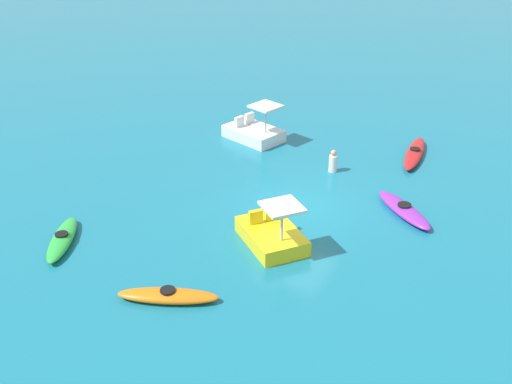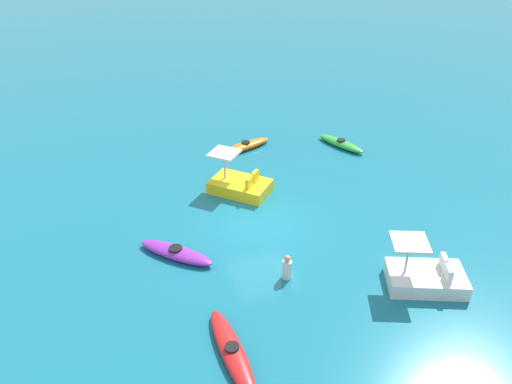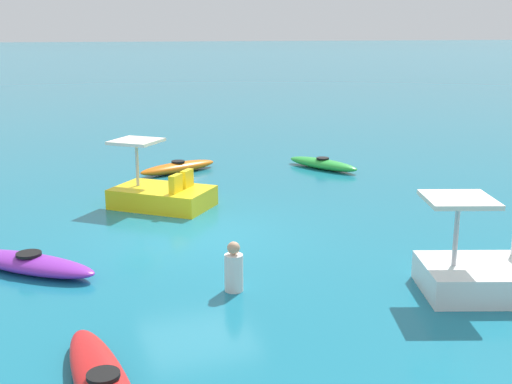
# 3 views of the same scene
# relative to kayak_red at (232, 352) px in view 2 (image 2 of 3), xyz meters

# --- Properties ---
(ground_plane) EXTENTS (600.00, 600.00, 0.00)m
(ground_plane) POSITION_rel_kayak_red_xyz_m (-5.83, 2.75, -0.16)
(ground_plane) COLOR #19728C
(kayak_red) EXTENTS (3.39, 0.85, 0.37)m
(kayak_red) POSITION_rel_kayak_red_xyz_m (0.00, 0.00, 0.00)
(kayak_red) COLOR red
(kayak_red) RESTS_ON ground_plane
(kayak_green) EXTENTS (2.72, 1.72, 0.37)m
(kayak_green) POSITION_rel_kayak_red_xyz_m (-11.11, 8.46, 0.00)
(kayak_green) COLOR green
(kayak_green) RESTS_ON ground_plane
(kayak_purple) EXTENTS (2.50, 2.58, 0.37)m
(kayak_purple) POSITION_rel_kayak_red_xyz_m (-4.81, -0.71, 0.00)
(kayak_purple) COLOR purple
(kayak_purple) RESTS_ON ground_plane
(kayak_orange) EXTENTS (1.59, 2.81, 0.37)m
(kayak_orange) POSITION_rel_kayak_red_xyz_m (-12.24, 3.95, 0.00)
(kayak_orange) COLOR orange
(kayak_orange) RESTS_ON ground_plane
(pedal_boat_yellow) EXTENTS (2.72, 2.79, 1.68)m
(pedal_boat_yellow) POSITION_rel_kayak_red_xyz_m (-8.39, 2.57, 0.17)
(pedal_boat_yellow) COLOR yellow
(pedal_boat_yellow) RESTS_ON ground_plane
(pedal_boat_white) EXTENTS (2.23, 2.77, 1.68)m
(pedal_boat_white) POSITION_rel_kayak_red_xyz_m (-1.00, 6.61, 0.17)
(pedal_boat_white) COLOR white
(pedal_boat_white) RESTS_ON ground_plane
(person_near_shore) EXTENTS (0.37, 0.37, 0.88)m
(person_near_shore) POSITION_rel_kayak_red_xyz_m (-2.64, 2.54, 0.22)
(person_near_shore) COLOR silver
(person_near_shore) RESTS_ON ground_plane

